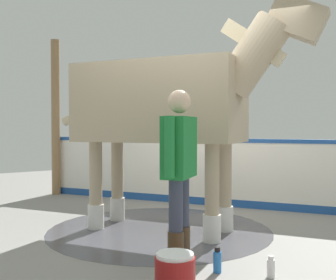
% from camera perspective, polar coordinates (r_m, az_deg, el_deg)
% --- Properties ---
extents(ground_plane, '(16.00, 16.00, 0.02)m').
position_cam_1_polar(ground_plane, '(5.01, 2.03, -12.93)').
color(ground_plane, gray).
extents(wet_patch, '(2.73, 2.73, 0.00)m').
position_cam_1_polar(wet_patch, '(5.20, -1.17, -12.25)').
color(wet_patch, '#4C4C54').
rests_on(wet_patch, ground).
extents(barrier_wall, '(5.04, 3.03, 1.08)m').
position_cam_1_polar(barrier_wall, '(6.77, 5.28, -4.71)').
color(barrier_wall, white).
rests_on(barrier_wall, ground).
extents(roof_post_far, '(0.16, 0.16, 2.90)m').
position_cam_1_polar(roof_post_far, '(8.06, -15.23, 3.03)').
color(roof_post_far, olive).
rests_on(roof_post_far, ground).
extents(horse, '(3.00, 2.02, 2.69)m').
position_cam_1_polar(horse, '(5.00, 0.10, 4.89)').
color(horse, tan).
rests_on(horse, ground).
extents(handler, '(0.45, 0.55, 1.60)m').
position_cam_1_polar(handler, '(3.83, 1.55, -3.39)').
color(handler, '#47331E').
rests_on(handler, ground).
extents(wash_bucket, '(0.31, 0.31, 0.30)m').
position_cam_1_polar(wash_bucket, '(3.31, 0.97, -17.87)').
color(wash_bucket, maroon).
rests_on(wash_bucket, ground).
extents(bottle_shampoo, '(0.07, 0.07, 0.18)m').
position_cam_1_polar(bottle_shampoo, '(3.72, 14.00, -16.69)').
color(bottle_shampoo, white).
rests_on(bottle_shampoo, ground).
extents(bottle_spray, '(0.07, 0.07, 0.22)m').
position_cam_1_polar(bottle_spray, '(3.75, 6.82, -16.22)').
color(bottle_spray, blue).
rests_on(bottle_spray, ground).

